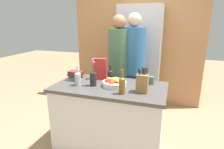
% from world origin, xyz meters
% --- Properties ---
extents(ground_plane, '(14.00, 14.00, 0.00)m').
position_xyz_m(ground_plane, '(0.00, 0.00, 0.00)').
color(ground_plane, '#A37F5B').
extents(kitchen_island, '(1.42, 0.77, 0.89)m').
position_xyz_m(kitchen_island, '(0.00, 0.00, 0.45)').
color(kitchen_island, silver).
rests_on(kitchen_island, ground_plane).
extents(back_wall_wood, '(2.62, 0.12, 2.60)m').
position_xyz_m(back_wall_wood, '(0.00, 1.71, 1.30)').
color(back_wall_wood, '#AD7A4C').
rests_on(back_wall_wood, ground_plane).
extents(refrigerator, '(0.75, 0.62, 1.95)m').
position_xyz_m(refrigerator, '(0.14, 1.35, 0.98)').
color(refrigerator, '#B7B7BC').
rests_on(refrigerator, ground_plane).
extents(fruit_bowl, '(0.30, 0.30, 0.11)m').
position_xyz_m(fruit_bowl, '(0.06, -0.01, 0.93)').
color(fruit_bowl, silver).
rests_on(fruit_bowl, kitchen_island).
extents(knife_block, '(0.13, 0.11, 0.29)m').
position_xyz_m(knife_block, '(0.43, -0.10, 1.00)').
color(knife_block, olive).
rests_on(knife_block, kitchen_island).
extents(flower_vase, '(0.08, 0.08, 0.35)m').
position_xyz_m(flower_vase, '(-0.20, -0.07, 1.00)').
color(flower_vase, '#232328').
rests_on(flower_vase, kitchen_island).
extents(cereal_box, '(0.19, 0.09, 0.30)m').
position_xyz_m(cereal_box, '(-0.22, 0.22, 1.04)').
color(cereal_box, red).
rests_on(cereal_box, kitchen_island).
extents(coffee_mug, '(0.10, 0.09, 0.10)m').
position_xyz_m(coffee_mug, '(0.49, 0.23, 0.94)').
color(coffee_mug, '#42664C').
rests_on(coffee_mug, kitchen_island).
extents(book_stack, '(0.21, 0.16, 0.13)m').
position_xyz_m(book_stack, '(-0.52, 0.07, 0.95)').
color(book_stack, '#B7A88E').
rests_on(book_stack, kitchen_island).
extents(bottle_oil, '(0.07, 0.07, 0.22)m').
position_xyz_m(bottle_oil, '(-0.06, 0.19, 0.97)').
color(bottle_oil, black).
rests_on(bottle_oil, kitchen_island).
extents(bottle_vinegar, '(0.07, 0.07, 0.28)m').
position_xyz_m(bottle_vinegar, '(0.22, -0.22, 1.00)').
color(bottle_vinegar, brown).
rests_on(bottle_vinegar, kitchen_island).
extents(bottle_wine, '(0.08, 0.08, 0.25)m').
position_xyz_m(bottle_wine, '(-0.38, -0.12, 0.99)').
color(bottle_wine, '#B2BCC1').
rests_on(bottle_wine, kitchen_island).
extents(person_at_sink, '(0.33, 0.33, 1.77)m').
position_xyz_m(person_at_sink, '(-0.07, 0.65, 1.00)').
color(person_at_sink, '#383842').
rests_on(person_at_sink, ground_plane).
extents(person_in_blue, '(0.36, 0.36, 1.80)m').
position_xyz_m(person_in_blue, '(0.14, 0.75, 1.01)').
color(person_in_blue, '#383842').
rests_on(person_in_blue, ground_plane).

